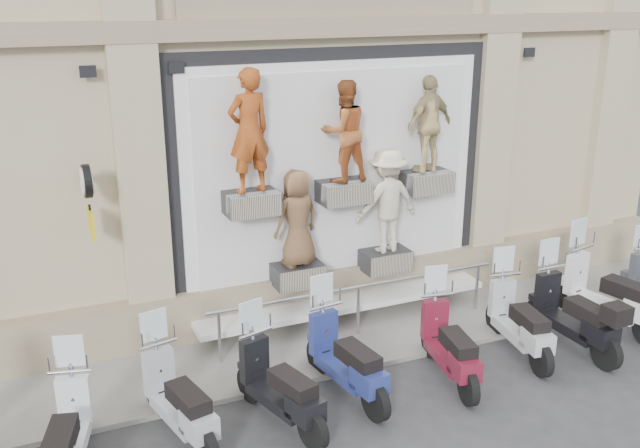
{
  "coord_description": "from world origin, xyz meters",
  "views": [
    {
      "loc": [
        -4.77,
        -7.29,
        5.42
      ],
      "look_at": [
        -0.71,
        1.9,
        2.08
      ],
      "focal_mm": 40.0,
      "sensor_mm": 36.0,
      "label": 1
    }
  ],
  "objects_px": {
    "scooter_c": "(178,385)",
    "scooter_d": "(279,371)",
    "scooter_f": "(450,331)",
    "scooter_i": "(611,280)",
    "clock_sign_bracket": "(88,191)",
    "scooter_b": "(65,421)",
    "scooter_h": "(575,301)",
    "scooter_g": "(520,308)",
    "scooter_e": "(346,344)",
    "guard_rail": "(358,312)"
  },
  "relations": [
    {
      "from": "scooter_h",
      "to": "guard_rail",
      "type": "bearing_deg",
      "value": 149.49
    },
    {
      "from": "scooter_g",
      "to": "scooter_d",
      "type": "bearing_deg",
      "value": -166.73
    },
    {
      "from": "scooter_b",
      "to": "scooter_e",
      "type": "distance_m",
      "value": 3.7
    },
    {
      "from": "scooter_f",
      "to": "scooter_i",
      "type": "relative_size",
      "value": 0.88
    },
    {
      "from": "scooter_e",
      "to": "scooter_h",
      "type": "xyz_separation_m",
      "value": [
        3.84,
        -0.2,
        0.02
      ]
    },
    {
      "from": "clock_sign_bracket",
      "to": "scooter_d",
      "type": "bearing_deg",
      "value": -49.2
    },
    {
      "from": "scooter_d",
      "to": "scooter_e",
      "type": "relative_size",
      "value": 0.96
    },
    {
      "from": "scooter_e",
      "to": "scooter_d",
      "type": "bearing_deg",
      "value": -173.48
    },
    {
      "from": "clock_sign_bracket",
      "to": "scooter_b",
      "type": "bearing_deg",
      "value": -107.77
    },
    {
      "from": "scooter_e",
      "to": "scooter_b",
      "type": "bearing_deg",
      "value": 177.05
    },
    {
      "from": "guard_rail",
      "to": "scooter_e",
      "type": "relative_size",
      "value": 2.59
    },
    {
      "from": "scooter_h",
      "to": "scooter_f",
      "type": "bearing_deg",
      "value": 179.36
    },
    {
      "from": "scooter_g",
      "to": "scooter_e",
      "type": "bearing_deg",
      "value": -170.58
    },
    {
      "from": "scooter_e",
      "to": "scooter_g",
      "type": "bearing_deg",
      "value": -7.6
    },
    {
      "from": "scooter_c",
      "to": "scooter_d",
      "type": "height_order",
      "value": "scooter_c"
    },
    {
      "from": "scooter_c",
      "to": "scooter_i",
      "type": "bearing_deg",
      "value": -11.17
    },
    {
      "from": "scooter_g",
      "to": "scooter_h",
      "type": "relative_size",
      "value": 0.95
    },
    {
      "from": "scooter_d",
      "to": "scooter_e",
      "type": "height_order",
      "value": "scooter_e"
    },
    {
      "from": "scooter_f",
      "to": "guard_rail",
      "type": "bearing_deg",
      "value": 120.92
    },
    {
      "from": "scooter_f",
      "to": "scooter_i",
      "type": "xyz_separation_m",
      "value": [
        3.32,
        0.3,
        0.11
      ]
    },
    {
      "from": "guard_rail",
      "to": "scooter_i",
      "type": "height_order",
      "value": "scooter_i"
    },
    {
      "from": "guard_rail",
      "to": "scooter_f",
      "type": "distance_m",
      "value": 1.81
    },
    {
      "from": "scooter_e",
      "to": "scooter_i",
      "type": "xyz_separation_m",
      "value": [
        4.87,
        0.09,
        0.08
      ]
    },
    {
      "from": "guard_rail",
      "to": "scooter_h",
      "type": "distance_m",
      "value": 3.37
    },
    {
      "from": "scooter_c",
      "to": "scooter_h",
      "type": "xyz_separation_m",
      "value": [
        6.18,
        -0.13,
        0.04
      ]
    },
    {
      "from": "scooter_i",
      "to": "scooter_b",
      "type": "bearing_deg",
      "value": 170.79
    },
    {
      "from": "guard_rail",
      "to": "scooter_f",
      "type": "bearing_deg",
      "value": -69.39
    },
    {
      "from": "clock_sign_bracket",
      "to": "scooter_i",
      "type": "relative_size",
      "value": 0.48
    },
    {
      "from": "guard_rail",
      "to": "scooter_h",
      "type": "height_order",
      "value": "scooter_h"
    },
    {
      "from": "clock_sign_bracket",
      "to": "scooter_c",
      "type": "height_order",
      "value": "clock_sign_bracket"
    },
    {
      "from": "scooter_d",
      "to": "scooter_f",
      "type": "distance_m",
      "value": 2.63
    },
    {
      "from": "clock_sign_bracket",
      "to": "scooter_g",
      "type": "height_order",
      "value": "clock_sign_bracket"
    },
    {
      "from": "scooter_d",
      "to": "scooter_h",
      "type": "height_order",
      "value": "scooter_h"
    },
    {
      "from": "scooter_b",
      "to": "scooter_h",
      "type": "distance_m",
      "value": 7.53
    },
    {
      "from": "scooter_f",
      "to": "scooter_i",
      "type": "distance_m",
      "value": 3.33
    },
    {
      "from": "scooter_e",
      "to": "scooter_i",
      "type": "relative_size",
      "value": 0.91
    },
    {
      "from": "scooter_c",
      "to": "scooter_g",
      "type": "relative_size",
      "value": 0.99
    },
    {
      "from": "clock_sign_bracket",
      "to": "scooter_h",
      "type": "height_order",
      "value": "clock_sign_bracket"
    },
    {
      "from": "clock_sign_bracket",
      "to": "scooter_d",
      "type": "xyz_separation_m",
      "value": [
        1.9,
        -2.2,
        -2.04
      ]
    },
    {
      "from": "scooter_g",
      "to": "scooter_i",
      "type": "height_order",
      "value": "scooter_i"
    },
    {
      "from": "scooter_c",
      "to": "scooter_e",
      "type": "distance_m",
      "value": 2.34
    },
    {
      "from": "scooter_b",
      "to": "scooter_i",
      "type": "distance_m",
      "value": 8.57
    },
    {
      "from": "scooter_i",
      "to": "scooter_e",
      "type": "bearing_deg",
      "value": 169.28
    },
    {
      "from": "scooter_h",
      "to": "scooter_b",
      "type": "bearing_deg",
      "value": 179.86
    },
    {
      "from": "scooter_c",
      "to": "scooter_g",
      "type": "xyz_separation_m",
      "value": [
        5.3,
        0.07,
        0.01
      ]
    },
    {
      "from": "scooter_g",
      "to": "scooter_i",
      "type": "xyz_separation_m",
      "value": [
        1.91,
        0.1,
        0.1
      ]
    },
    {
      "from": "guard_rail",
      "to": "scooter_g",
      "type": "bearing_deg",
      "value": -35.7
    },
    {
      "from": "guard_rail",
      "to": "scooter_c",
      "type": "xyz_separation_m",
      "value": [
        -3.27,
        -1.53,
        0.3
      ]
    },
    {
      "from": "scooter_e",
      "to": "scooter_g",
      "type": "relative_size",
      "value": 1.03
    },
    {
      "from": "scooter_f",
      "to": "scooter_h",
      "type": "height_order",
      "value": "scooter_h"
    }
  ]
}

